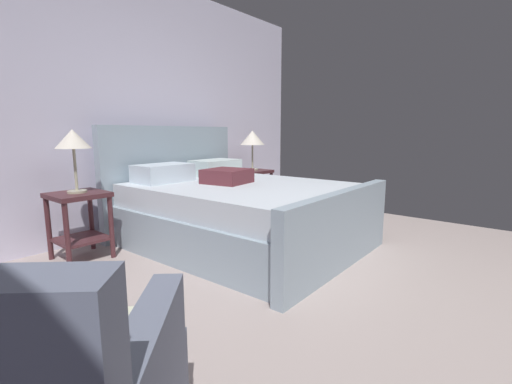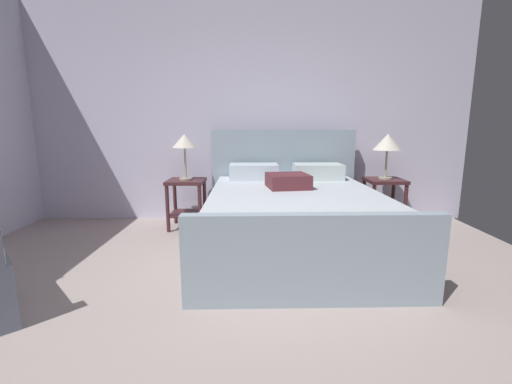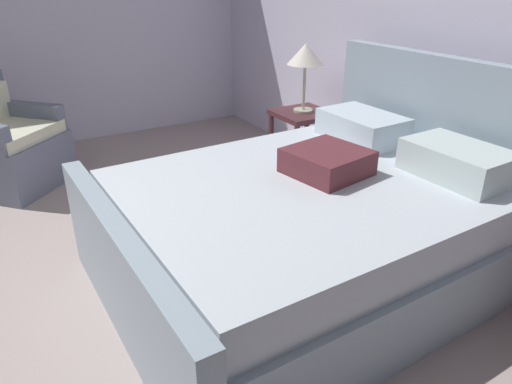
{
  "view_description": "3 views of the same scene",
  "coord_description": "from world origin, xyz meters",
  "px_view_note": "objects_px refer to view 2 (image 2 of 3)",
  "views": [
    {
      "loc": [
        -2.09,
        -0.77,
        1.12
      ],
      "look_at": [
        0.49,
        1.38,
        0.55
      ],
      "focal_mm": 24.83,
      "sensor_mm": 36.0,
      "label": 1
    },
    {
      "loc": [
        0.1,
        -1.73,
        1.22
      ],
      "look_at": [
        0.09,
        1.48,
        0.62
      ],
      "focal_mm": 24.13,
      "sensor_mm": 36.0,
      "label": 2
    },
    {
      "loc": [
        2.35,
        0.09,
        1.67
      ],
      "look_at": [
        0.29,
        1.31,
        0.54
      ],
      "focal_mm": 33.19,
      "sensor_mm": 36.0,
      "label": 3
    }
  ],
  "objects_px": {
    "bed": "(293,216)",
    "table_lamp_left": "(185,142)",
    "nightstand_right": "(384,195)",
    "nightstand_left": "(187,196)",
    "table_lamp_right": "(388,143)"
  },
  "relations": [
    {
      "from": "nightstand_right",
      "to": "nightstand_left",
      "type": "distance_m",
      "value": 2.43
    },
    {
      "from": "nightstand_right",
      "to": "table_lamp_left",
      "type": "relative_size",
      "value": 1.1
    },
    {
      "from": "nightstand_left",
      "to": "bed",
      "type": "bearing_deg",
      "value": -32.36
    },
    {
      "from": "bed",
      "to": "table_lamp_right",
      "type": "xyz_separation_m",
      "value": [
        1.22,
        0.83,
        0.69
      ]
    },
    {
      "from": "bed",
      "to": "nightstand_left",
      "type": "height_order",
      "value": "bed"
    },
    {
      "from": "table_lamp_left",
      "to": "bed",
      "type": "bearing_deg",
      "value": -32.36
    },
    {
      "from": "bed",
      "to": "table_lamp_left",
      "type": "bearing_deg",
      "value": 147.64
    },
    {
      "from": "nightstand_right",
      "to": "nightstand_left",
      "type": "relative_size",
      "value": 1.0
    },
    {
      "from": "nightstand_right",
      "to": "nightstand_left",
      "type": "bearing_deg",
      "value": -178.66
    },
    {
      "from": "table_lamp_right",
      "to": "table_lamp_left",
      "type": "distance_m",
      "value": 2.43
    },
    {
      "from": "nightstand_left",
      "to": "table_lamp_left",
      "type": "bearing_deg",
      "value": 104.04
    },
    {
      "from": "bed",
      "to": "table_lamp_left",
      "type": "distance_m",
      "value": 1.6
    },
    {
      "from": "table_lamp_right",
      "to": "nightstand_left",
      "type": "height_order",
      "value": "table_lamp_right"
    },
    {
      "from": "table_lamp_right",
      "to": "table_lamp_left",
      "type": "xyz_separation_m",
      "value": [
        -2.43,
        -0.06,
        0.01
      ]
    },
    {
      "from": "bed",
      "to": "table_lamp_left",
      "type": "xyz_separation_m",
      "value": [
        -1.22,
        0.77,
        0.7
      ]
    }
  ]
}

